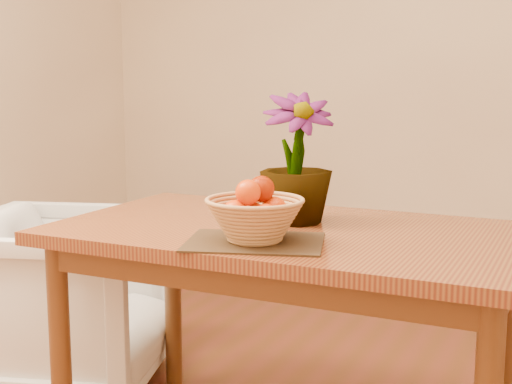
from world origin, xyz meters
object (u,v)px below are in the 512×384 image
at_px(potted_plant, 296,158).
at_px(table, 291,256).
at_px(wicker_basket, 255,221).
at_px(armchair, 65,292).

bearing_deg(potted_plant, table, -114.16).
distance_m(table, wicker_basket, 0.27).
bearing_deg(wicker_basket, table, 87.49).
bearing_deg(armchair, wicker_basket, -128.10).
bearing_deg(wicker_basket, potted_plant, 91.18).
height_order(table, potted_plant, potted_plant).
distance_m(table, potted_plant, 0.30).
height_order(potted_plant, armchair, potted_plant).
relative_size(wicker_basket, potted_plant, 0.67).
relative_size(table, armchair, 1.85).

